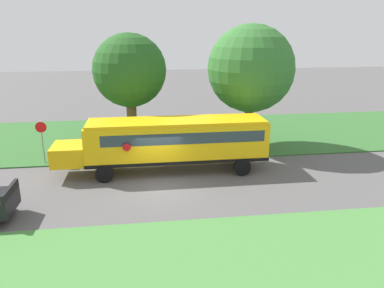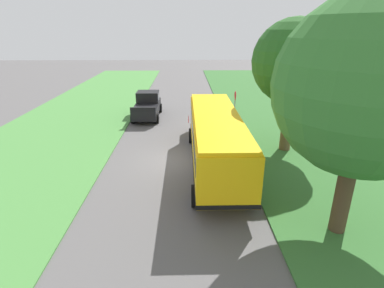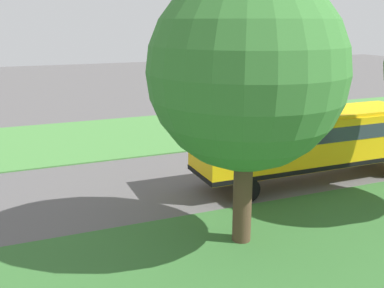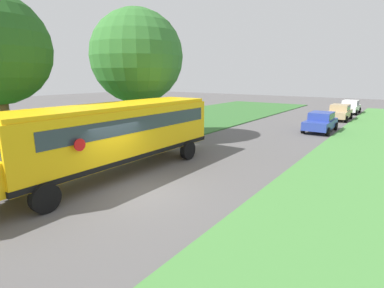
# 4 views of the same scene
# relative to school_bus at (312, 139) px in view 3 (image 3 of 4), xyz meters

# --- Properties ---
(ground_plane) EXTENTS (120.00, 120.00, 0.00)m
(ground_plane) POSITION_rel_school_bus_xyz_m (2.28, -0.86, -1.92)
(ground_plane) COLOR #565454
(grass_far_side) EXTENTS (10.00, 80.00, 0.07)m
(grass_far_side) POSITION_rel_school_bus_xyz_m (11.28, -0.86, -1.89)
(grass_far_side) COLOR #47843D
(grass_far_side) RESTS_ON ground
(school_bus) EXTENTS (2.85, 12.42, 3.16)m
(school_bus) POSITION_rel_school_bus_xyz_m (0.00, 0.00, 0.00)
(school_bus) COLOR yellow
(school_bus) RESTS_ON ground
(oak_tree_roadside_mid) EXTENTS (6.01, 6.01, 8.61)m
(oak_tree_roadside_mid) POSITION_rel_school_bus_xyz_m (-4.33, 5.70, 3.73)
(oak_tree_roadside_mid) COLOR #4C3826
(oak_tree_roadside_mid) RESTS_ON ground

